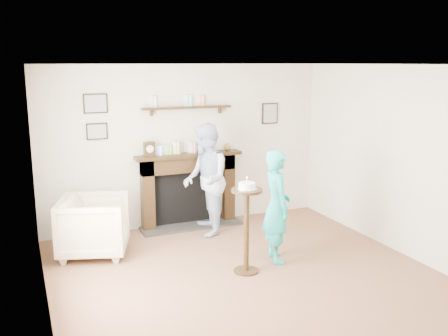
{
  "coord_description": "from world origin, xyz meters",
  "views": [
    {
      "loc": [
        -2.41,
        -4.79,
        2.52
      ],
      "look_at": [
        -0.03,
        0.9,
        1.21
      ],
      "focal_mm": 40.0,
      "sensor_mm": 36.0,
      "label": 1
    }
  ],
  "objects_px": {
    "man": "(206,233)",
    "woman": "(275,260)",
    "pedestal_table": "(247,214)",
    "armchair": "(96,254)"
  },
  "relations": [
    {
      "from": "man",
      "to": "woman",
      "type": "height_order",
      "value": "man"
    },
    {
      "from": "man",
      "to": "pedestal_table",
      "type": "height_order",
      "value": "pedestal_table"
    },
    {
      "from": "pedestal_table",
      "to": "woman",
      "type": "bearing_deg",
      "value": 20.6
    },
    {
      "from": "man",
      "to": "pedestal_table",
      "type": "bearing_deg",
      "value": 11.35
    },
    {
      "from": "woman",
      "to": "pedestal_table",
      "type": "distance_m",
      "value": 0.92
    },
    {
      "from": "woman",
      "to": "pedestal_table",
      "type": "relative_size",
      "value": 1.21
    },
    {
      "from": "armchair",
      "to": "woman",
      "type": "height_order",
      "value": "woman"
    },
    {
      "from": "man",
      "to": "pedestal_table",
      "type": "distance_m",
      "value": 1.68
    },
    {
      "from": "woman",
      "to": "pedestal_table",
      "type": "bearing_deg",
      "value": 120.8
    },
    {
      "from": "armchair",
      "to": "man",
      "type": "relative_size",
      "value": 0.53
    }
  ]
}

